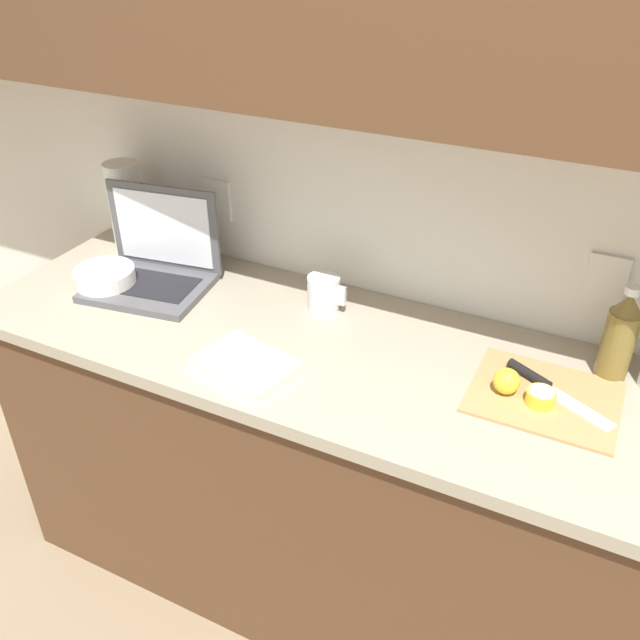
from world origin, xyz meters
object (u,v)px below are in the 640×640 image
knife (541,382)px  bowl_white (105,279)px  lemon_whole_beside (507,381)px  measuring_cup (324,293)px  lemon_half_cut (541,397)px  paper_towel_roll (127,207)px  laptop (155,263)px  cutting_board (544,397)px  bottle_oil_tall (620,337)px

knife → bowl_white: size_ratio=1.52×
lemon_whole_beside → measuring_cup: size_ratio=0.55×
knife → lemon_whole_beside: bearing=-110.7°
measuring_cup → bowl_white: size_ratio=0.64×
lemon_half_cut → paper_towel_roll: 1.30m
laptop → knife: 1.06m
knife → paper_towel_roll: bearing=-159.2°
bowl_white → paper_towel_roll: 0.28m
laptop → bowl_white: size_ratio=2.16×
cutting_board → lemon_whole_beside: lemon_whole_beside is taller
bottle_oil_tall → paper_towel_roll: size_ratio=0.86×
cutting_board → bowl_white: bowl_white is taller
knife → lemon_half_cut: lemon_half_cut is taller
bottle_oil_tall → knife: bearing=-137.8°
cutting_board → measuring_cup: 0.61m
knife → bottle_oil_tall: bottle_oil_tall is taller
lemon_half_cut → paper_towel_roll: bearing=170.4°
paper_towel_roll → bottle_oil_tall: bearing=-1.4°
lemon_half_cut → lemon_whole_beside: 0.08m
laptop → measuring_cup: (0.48, 0.08, -0.02)m
knife → bowl_white: 1.17m
knife → lemon_whole_beside: 0.09m
paper_towel_roll → bowl_white: bearing=-66.4°
lemon_half_cut → bottle_oil_tall: bearing=56.2°
lemon_half_cut → measuring_cup: size_ratio=0.59×
cutting_board → lemon_half_cut: 0.04m
laptop → measuring_cup: size_ratio=3.37×
laptop → knife: bearing=-9.0°
lemon_whole_beside → paper_towel_roll: (-1.20, 0.21, 0.10)m
lemon_whole_beside → bottle_oil_tall: 0.27m
laptop → bottle_oil_tall: 1.20m
paper_towel_roll → cutting_board: bearing=-8.3°
cutting_board → paper_towel_roll: size_ratio=1.16×
bottle_oil_tall → lemon_whole_beside: bearing=-138.0°
bottle_oil_tall → laptop: bearing=-174.7°
lemon_whole_beside → bottle_oil_tall: bottle_oil_tall is taller
lemon_half_cut → laptop: bearing=176.2°
cutting_board → measuring_cup: bearing=168.0°
lemon_half_cut → lemon_whole_beside: size_ratio=1.08×
laptop → knife: laptop is taller
knife → lemon_half_cut: 0.06m
laptop → lemon_half_cut: 1.07m
knife → bowl_white: bowl_white is taller
measuring_cup → laptop: bearing=-170.1°
cutting_board → lemon_whole_beside: (-0.08, -0.03, 0.03)m
cutting_board → bowl_white: size_ratio=1.89×
lemon_whole_beside → bowl_white: size_ratio=0.35×
cutting_board → knife: size_ratio=1.24×
lemon_half_cut → paper_towel_roll: size_ratio=0.23×
cutting_board → bowl_white: (-1.18, -0.05, 0.03)m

